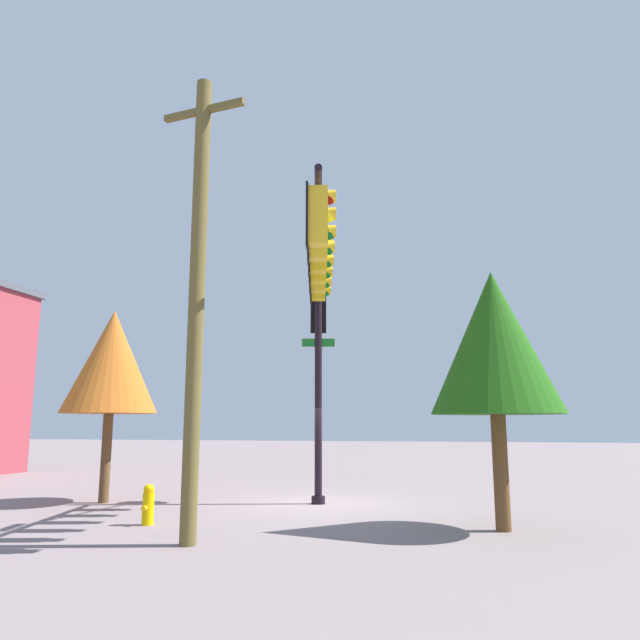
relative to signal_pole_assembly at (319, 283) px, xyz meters
name	(u,v)px	position (x,y,z in m)	size (l,w,h in m)	color
ground_plane	(318,504)	(-2.31, -0.56, -5.40)	(120.00, 120.00, 0.00)	gray
signal_pole_assembly	(319,283)	(0.00, 0.00, 0.00)	(6.85, 2.11, 7.15)	black
utility_pole	(197,292)	(3.55, -1.53, -0.91)	(0.41, 1.80, 8.74)	brown
fire_hydrant	(148,505)	(1.76, -3.27, -4.99)	(0.33, 0.24, 0.83)	#E1B402
tree_near	(112,362)	(-1.23, -6.21, -1.63)	(2.58, 2.58, 5.23)	brown
tree_mid	(494,343)	(0.86, 3.91, -1.67)	(2.68, 2.68, 5.25)	brown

